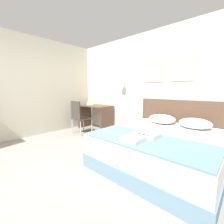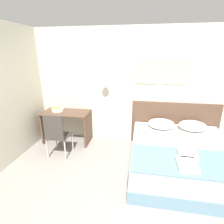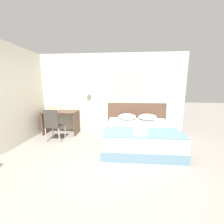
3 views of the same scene
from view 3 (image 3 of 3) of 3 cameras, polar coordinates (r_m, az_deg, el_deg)
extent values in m
plane|color=gray|center=(2.71, -10.10, -25.34)|extent=(24.00, 24.00, 0.00)
cube|color=beige|center=(4.74, -2.67, 7.46)|extent=(5.23, 0.06, 2.65)
cube|color=#B7B29E|center=(4.66, 1.60, 12.03)|extent=(0.52, 0.02, 0.52)
cube|color=#B7B29E|center=(4.67, 9.51, 11.89)|extent=(0.52, 0.02, 0.52)
cylinder|color=#B2B2B7|center=(4.72, -9.60, 10.05)|extent=(0.02, 0.16, 0.02)
cone|color=white|center=(4.64, -9.86, 9.41)|extent=(0.17, 0.17, 0.12)
cube|color=#66899E|center=(3.94, 11.19, -11.59)|extent=(1.83, 1.95, 0.22)
cube|color=white|center=(3.84, 11.33, -7.89)|extent=(1.79, 1.92, 0.32)
cube|color=brown|center=(4.77, 10.03, -2.48)|extent=(1.95, 0.06, 1.03)
ellipsoid|color=white|center=(4.42, 6.29, -1.93)|extent=(0.56, 0.48, 0.19)
ellipsoid|color=white|center=(4.48, 14.56, -2.03)|extent=(0.56, 0.48, 0.19)
cube|color=#66899E|center=(3.26, 12.57, -8.20)|extent=(1.77, 0.78, 0.02)
cube|color=white|center=(3.37, 11.95, -6.78)|extent=(0.28, 0.27, 0.06)
cube|color=white|center=(3.10, 11.24, -8.28)|extent=(0.26, 0.34, 0.06)
cube|color=brown|center=(4.87, -20.58, 0.13)|extent=(1.10, 0.58, 0.03)
cube|color=brown|center=(5.20, -25.61, -3.98)|extent=(0.04, 0.53, 0.74)
cube|color=brown|center=(4.75, -14.47, -4.55)|extent=(0.04, 0.53, 0.74)
cube|color=#3D3833|center=(4.42, -22.53, -5.32)|extent=(0.43, 0.43, 0.02)
cube|color=#3D3833|center=(4.18, -24.03, -2.59)|extent=(0.40, 0.03, 0.50)
cylinder|color=#B7B7BC|center=(4.73, -23.39, -7.14)|extent=(0.03, 0.03, 0.42)
cylinder|color=#B7B7BC|center=(4.56, -18.98, -7.48)|extent=(0.03, 0.03, 0.42)
cylinder|color=#B7B7BC|center=(4.41, -25.80, -8.62)|extent=(0.03, 0.03, 0.42)
cylinder|color=#B7B7BC|center=(4.23, -21.12, -9.08)|extent=(0.03, 0.03, 0.42)
cylinder|color=silver|center=(4.97, -22.71, 0.70)|extent=(0.27, 0.27, 0.05)
sphere|color=#B2C156|center=(4.92, -22.32, 1.22)|extent=(0.09, 0.09, 0.09)
ellipsoid|color=yellow|center=(4.98, -23.35, 1.21)|extent=(0.19, 0.13, 0.07)
camera|label=1|loc=(1.96, 53.42, -3.62)|focal=24.00mm
camera|label=2|loc=(0.89, -25.53, 44.02)|focal=28.00mm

